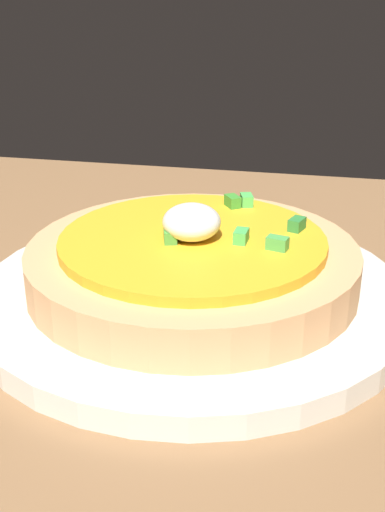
% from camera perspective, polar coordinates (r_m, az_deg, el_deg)
% --- Properties ---
extents(dining_table, '(1.19, 0.73, 0.03)m').
position_cam_1_polar(dining_table, '(0.40, 7.72, -10.17)').
color(dining_table, olive).
rests_on(dining_table, ground).
extents(plate, '(0.28, 0.28, 0.02)m').
position_cam_1_polar(plate, '(0.44, -0.00, -3.33)').
color(plate, silver).
rests_on(plate, dining_table).
extents(pizza, '(0.21, 0.21, 0.06)m').
position_cam_1_polar(pizza, '(0.43, 0.01, -0.44)').
color(pizza, tan).
rests_on(pizza, plate).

